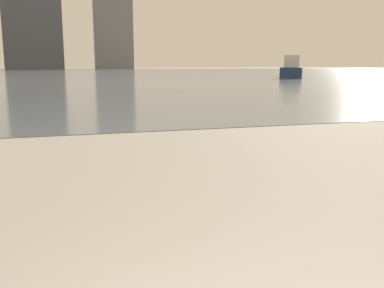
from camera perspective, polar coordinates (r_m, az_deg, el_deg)
harbor_water at (r=61.73m, az=-16.81°, el=9.09°), size 180.00×110.00×0.01m
harbor_boat_3 at (r=36.76m, az=13.17°, el=9.60°), size 4.00×5.01×1.82m
skyline_tower_3 at (r=119.29m, az=-10.57°, el=16.44°), size 9.43×8.81×27.46m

